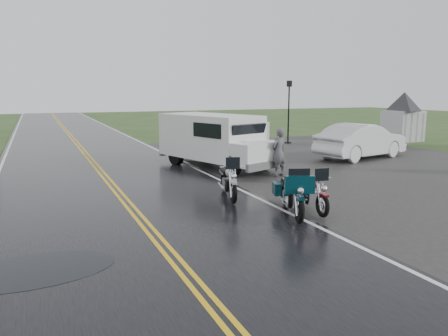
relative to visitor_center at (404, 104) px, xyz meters
The scene contains 11 objects.
ground 23.45m from the visitor_center, 149.04° to the right, with size 120.00×120.00×0.00m, color #2D471E.
road 20.24m from the visitor_center, behind, with size 8.00×100.00×0.04m, color black.
parking_pad 11.65m from the visitor_center, 142.13° to the right, with size 14.00×24.00×0.03m, color black.
visitor_center is the anchor object (origin of this frame).
motorcycle_red 20.34m from the visitor_center, 140.66° to the right, with size 0.77×2.12×1.25m, color #560910, non-canonical shape.
motorcycle_teal 21.12m from the visitor_center, 141.65° to the right, with size 0.84×2.31×1.37m, color #042B34, non-canonical shape.
motorcycle_silver 20.33m from the visitor_center, 148.13° to the right, with size 0.82×2.25×1.33m, color #989B9F, non-canonical shape.
van_white 16.97m from the visitor_center, 156.28° to the right, with size 2.23×5.94×2.33m, color silver, non-canonical shape.
person_at_van 15.75m from the visitor_center, 151.65° to the right, with size 0.68×0.44×1.86m, color #4D4D52.
sedan_white 9.38m from the visitor_center, 146.98° to the right, with size 1.79×5.12×1.69m, color silver.
lamp_post_far_right 7.95m from the visitor_center, 167.83° to the left, with size 0.34×0.34×3.95m, color black, non-canonical shape.
Camera 1 is at (-2.32, -9.82, 3.29)m, focal length 35.00 mm.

